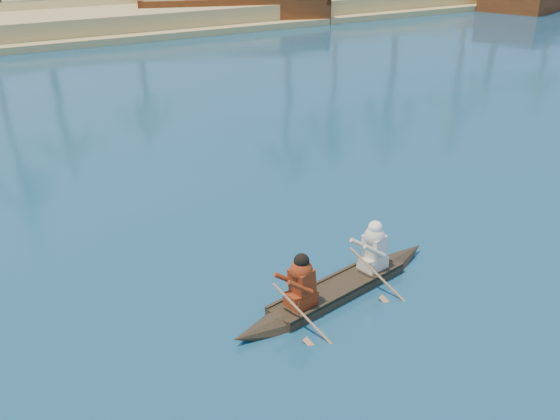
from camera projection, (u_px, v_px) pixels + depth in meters
ground at (491, 154)px, 17.73m from camera, size 160.00×160.00×0.00m
canoe at (339, 281)px, 11.01m from camera, size 4.75×1.51×1.30m
barge_mid at (233, 12)px, 39.65m from camera, size 12.46×7.42×1.97m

